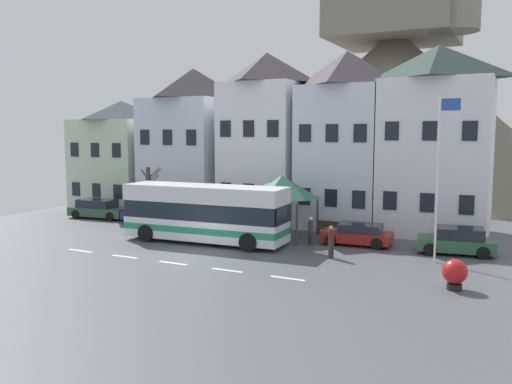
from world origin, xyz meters
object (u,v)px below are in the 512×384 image
(parked_car_01, at_px, (150,214))
(public_bench, at_px, (329,228))
(bare_tree_00, at_px, (149,197))
(parked_car_00, at_px, (358,234))
(townhouse_02, at_px, (267,138))
(transit_bus, at_px, (205,214))
(townhouse_00, at_px, (123,155))
(parked_car_02, at_px, (457,241))
(hilltop_castle, at_px, (393,106))
(pedestrian_00, at_px, (311,231))
(bus_shelter, at_px, (282,187))
(townhouse_03, at_px, (346,140))
(pedestrian_01, at_px, (331,241))
(parked_car_03, at_px, (99,209))
(harbour_buoy, at_px, (455,273))
(flagpole, at_px, (439,169))
(townhouse_04, at_px, (436,141))
(townhouse_01, at_px, (194,141))

(parked_car_01, relative_size, public_bench, 2.88)
(bare_tree_00, bearing_deg, parked_car_00, 8.17)
(townhouse_02, xyz_separation_m, transit_bus, (0.32, -8.77, -4.25))
(townhouse_00, relative_size, transit_bus, 0.92)
(townhouse_00, distance_m, parked_car_02, 27.81)
(hilltop_castle, distance_m, pedestrian_00, 30.07)
(bus_shelter, xyz_separation_m, parked_car_01, (-10.26, 0.62, -2.42))
(townhouse_03, xyz_separation_m, pedestrian_01, (2.19, -9.26, -4.93))
(parked_car_02, relative_size, pedestrian_01, 2.47)
(parked_car_00, xyz_separation_m, parked_car_03, (-19.57, 0.63, 0.07))
(harbour_buoy, xyz_separation_m, bare_tree_00, (-18.87, 4.75, 1.51))
(townhouse_00, distance_m, pedestrian_01, 23.74)
(townhouse_02, relative_size, public_bench, 8.05)
(flagpole, bearing_deg, townhouse_03, 131.80)
(pedestrian_01, height_order, bare_tree_00, bare_tree_00)
(hilltop_castle, xyz_separation_m, harbour_buoy, (10.03, -34.21, -8.31))
(townhouse_02, relative_size, parked_car_02, 2.91)
(townhouse_00, distance_m, parked_car_00, 22.86)
(flagpole, relative_size, bare_tree_00, 1.93)
(parked_car_00, height_order, public_bench, parked_car_00)
(parked_car_03, bearing_deg, harbour_buoy, -21.62)
(parked_car_03, xyz_separation_m, harbour_buoy, (25.40, -7.26, 0.03))
(parked_car_00, height_order, parked_car_01, parked_car_01)
(bus_shelter, bearing_deg, townhouse_00, 161.00)
(hilltop_castle, distance_m, transit_bus, 31.95)
(harbour_buoy, bearing_deg, townhouse_04, 102.17)
(townhouse_01, relative_size, parked_car_02, 2.74)
(pedestrian_00, height_order, flagpole, flagpole)
(hilltop_castle, bearing_deg, public_bench, -85.83)
(townhouse_02, bearing_deg, parked_car_00, -33.54)
(bus_shelter, height_order, parked_car_02, bus_shelter)
(townhouse_03, bearing_deg, townhouse_04, -2.87)
(parked_car_00, bearing_deg, townhouse_04, -125.19)
(hilltop_castle, xyz_separation_m, parked_car_03, (-15.37, -26.96, -8.34))
(townhouse_01, xyz_separation_m, transit_bus, (6.89, -9.46, -3.91))
(public_bench, bearing_deg, parked_car_03, -175.92)
(townhouse_03, height_order, parked_car_00, townhouse_03)
(townhouse_03, height_order, townhouse_04, townhouse_03)
(townhouse_01, relative_size, public_bench, 7.59)
(townhouse_01, bearing_deg, flagpole, -23.63)
(townhouse_00, relative_size, flagpole, 1.12)
(pedestrian_01, distance_m, public_bench, 5.90)
(harbour_buoy, bearing_deg, bare_tree_00, 165.86)
(transit_bus, xyz_separation_m, parked_car_01, (-6.95, 3.92, -1.02))
(townhouse_04, bearing_deg, parked_car_02, -69.21)
(bus_shelter, relative_size, parked_car_03, 0.80)
(townhouse_01, height_order, pedestrian_00, townhouse_01)
(townhouse_02, distance_m, flagpole, 15.05)
(parked_car_00, bearing_deg, public_bench, -42.19)
(townhouse_03, bearing_deg, townhouse_00, 179.03)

